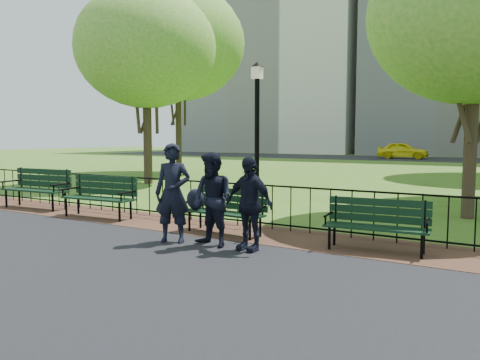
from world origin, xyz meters
The scene contains 18 objects.
ground centered at (0.00, 0.00, 0.00)m, with size 120.00×120.00×0.00m, color #3D6219.
asphalt_path centered at (0.00, -3.40, 0.01)m, with size 60.00×9.20×0.01m, color black.
dirt_strip centered at (0.00, 1.50, 0.01)m, with size 60.00×1.60×0.01m, color #3D2419.
far_street centered at (0.00, 35.00, 0.01)m, with size 70.00×9.00×0.01m, color black.
iron_fence centered at (0.00, 2.00, 0.50)m, with size 24.06×0.06×1.00m.
apartment_west centered at (-22.00, 48.00, 13.00)m, with size 22.00×15.00×26.00m, color silver.
park_bench_main centered at (-0.64, 1.17, 0.58)m, with size 1.69×0.65×0.94m.
park_bench_left_a centered at (-3.78, 1.25, 0.59)m, with size 1.86×0.69×1.03m.
park_bench_left_b centered at (-6.22, 1.41, 0.63)m, with size 1.99×0.74×1.11m.
park_bench_right_a centered at (2.44, 1.29, 0.53)m, with size 1.66×0.64×0.92m.
lamppost centered at (-1.56, 4.57, 2.05)m, with size 0.34×0.34×3.76m.
tree_near_w centered at (-8.21, 7.76, 5.25)m, with size 5.42×5.42×7.56m.
tree_near_e centered at (3.40, 5.47, 4.53)m, with size 4.69×4.69×6.53m.
tree_mid_w centered at (-10.44, 12.54, 6.44)m, with size 6.65×6.65×9.27m.
person_left centered at (-0.77, 0.11, 0.87)m, with size 0.63×0.41×1.72m, color black.
person_mid centered at (0.00, 0.20, 0.80)m, with size 0.77×0.40×1.58m, color black.
person_right centered at (0.65, 0.28, 0.77)m, with size 0.89×0.36×1.52m, color black.
taxi centered at (-4.04, 34.53, 0.71)m, with size 1.65×4.11×1.40m, color yellow.
Camera 1 is at (4.34, -6.17, 1.84)m, focal length 35.00 mm.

